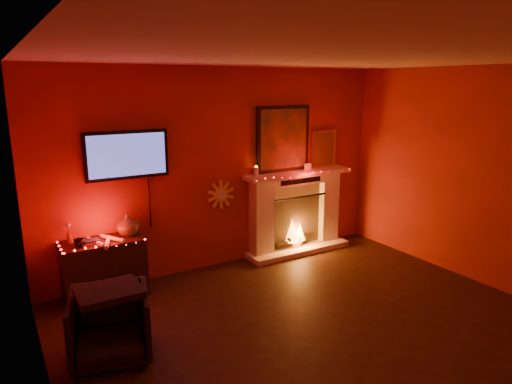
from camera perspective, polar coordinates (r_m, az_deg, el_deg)
room at (r=4.18m, az=11.53°, el=-2.45°), size 5.00×5.00×5.00m
fireplace at (r=6.83m, az=4.96°, el=-1.53°), size 1.72×0.40×2.18m
tv at (r=5.66m, az=-15.82°, el=4.47°), size 1.00×0.07×1.24m
sunburst_clock at (r=6.24m, az=-4.41°, el=-0.34°), size 0.40×0.03×0.40m
console_table at (r=5.71m, az=-18.35°, el=-8.74°), size 0.92×0.59×0.98m
armchair at (r=4.53m, az=-17.74°, el=-15.62°), size 0.85×0.86×0.65m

